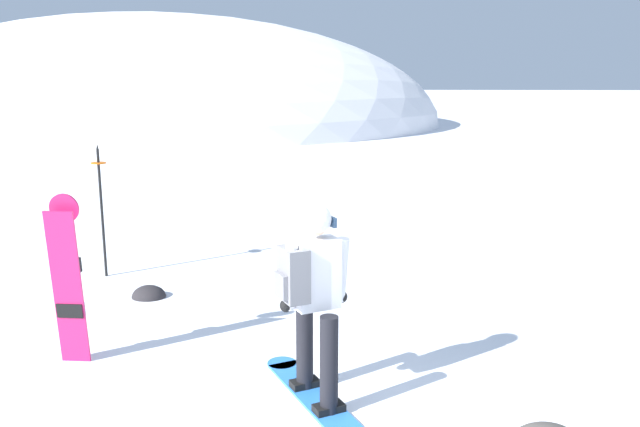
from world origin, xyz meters
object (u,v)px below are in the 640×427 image
object	(u,v)px
snowboarder_main	(313,299)
spare_snowboard	(68,280)
rock_mid	(149,297)
piste_marker_near	(101,202)

from	to	relation	value
snowboarder_main	spare_snowboard	distance (m)	2.44
snowboarder_main	rock_mid	bearing A→B (deg)	132.11
spare_snowboard	rock_mid	world-z (taller)	spare_snowboard
piste_marker_near	rock_mid	bearing A→B (deg)	-43.04
piste_marker_near	rock_mid	size ratio (longest dim) A/B	4.30
snowboarder_main	rock_mid	size ratio (longest dim) A/B	4.00
spare_snowboard	piste_marker_near	bearing A→B (deg)	106.13
piste_marker_near	spare_snowboard	bearing A→B (deg)	-73.87
spare_snowboard	rock_mid	distance (m)	2.09
rock_mid	piste_marker_near	bearing A→B (deg)	136.96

